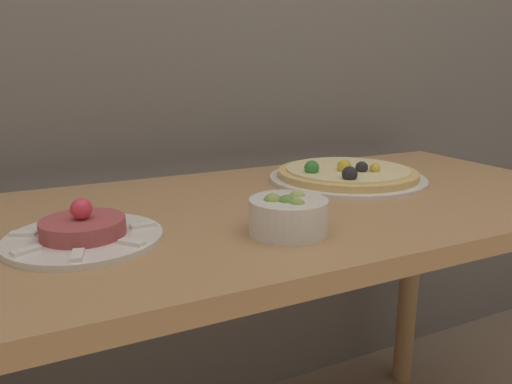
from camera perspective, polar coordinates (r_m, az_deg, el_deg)
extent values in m
cube|color=#AD7F51|center=(1.00, 3.05, -2.11)|extent=(1.37, 0.66, 0.03)
cylinder|color=#AD7F51|center=(1.69, 17.13, -9.36)|extent=(0.06, 0.06, 0.73)
cylinder|color=silver|center=(1.20, 10.36, 1.53)|extent=(0.37, 0.37, 0.01)
cylinder|color=#DBB26B|center=(1.19, 10.39, 2.12)|extent=(0.33, 0.33, 0.01)
cylinder|color=beige|center=(1.19, 10.41, 2.59)|extent=(0.29, 0.29, 0.01)
sphere|color=black|center=(1.16, 11.98, 2.75)|extent=(0.03, 0.03, 0.03)
sphere|color=gold|center=(1.16, 10.03, 2.89)|extent=(0.03, 0.03, 0.03)
sphere|color=#387F33|center=(1.13, 6.39, 2.77)|extent=(0.03, 0.03, 0.03)
sphere|color=gold|center=(1.17, 13.45, 2.64)|extent=(0.02, 0.02, 0.02)
sphere|color=black|center=(1.08, 10.65, 2.03)|extent=(0.03, 0.03, 0.03)
cylinder|color=silver|center=(0.82, -19.06, -5.02)|extent=(0.24, 0.24, 0.01)
cylinder|color=#A84747|center=(0.82, -19.16, -3.82)|extent=(0.13, 0.13, 0.03)
sphere|color=#E0384C|center=(0.81, -19.33, -1.81)|extent=(0.03, 0.03, 0.03)
cube|color=white|center=(0.84, -12.80, -3.70)|extent=(0.04, 0.02, 0.01)
cube|color=white|center=(0.90, -16.08, -2.65)|extent=(0.04, 0.04, 0.01)
cube|color=white|center=(0.90, -21.17, -2.93)|extent=(0.02, 0.04, 0.01)
cube|color=white|center=(0.85, -25.03, -4.33)|extent=(0.04, 0.03, 0.01)
cube|color=white|center=(0.78, -24.81, -6.09)|extent=(0.04, 0.03, 0.01)
cube|color=white|center=(0.73, -19.74, -6.80)|extent=(0.02, 0.04, 0.01)
cube|color=white|center=(0.76, -14.03, -5.58)|extent=(0.04, 0.04, 0.01)
cylinder|color=silver|center=(0.81, 3.71, -2.76)|extent=(0.13, 0.13, 0.06)
sphere|color=#8EA34C|center=(0.80, 1.90, -1.18)|extent=(0.03, 0.03, 0.03)
sphere|color=#A3B25B|center=(0.83, 4.74, -0.68)|extent=(0.03, 0.03, 0.03)
sphere|color=#668E42|center=(0.79, 3.53, -1.33)|extent=(0.03, 0.03, 0.03)
sphere|color=#8EA34C|center=(0.78, 4.72, -1.58)|extent=(0.03, 0.03, 0.03)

